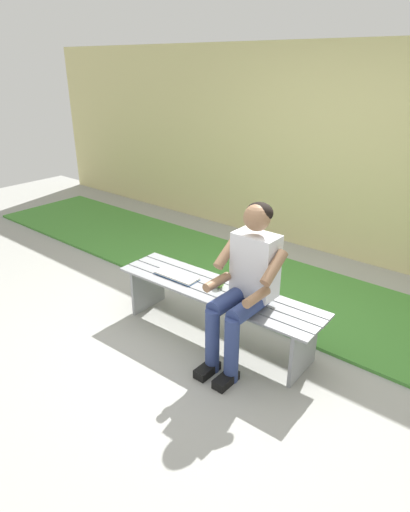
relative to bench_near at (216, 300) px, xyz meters
name	(u,v)px	position (x,y,z in m)	size (l,w,h in m)	color
ground_plane	(40,339)	(1.17, 1.00, -0.38)	(10.00, 7.00, 0.04)	#9E9E99
grass_strip	(281,289)	(0.00, -1.08, -0.34)	(9.00, 1.41, 0.03)	#478C38
brick_wall	(310,150)	(0.50, -2.44, 0.85)	(9.50, 0.24, 2.42)	#D1C684
bench_near	(216,300)	(0.00, 0.00, 0.00)	(1.88, 0.52, 0.46)	gray
person_seated	(246,280)	(-0.35, 0.10, 0.34)	(0.50, 0.69, 1.27)	silver
apple	(219,283)	(0.00, -0.04, 0.15)	(0.08, 0.08, 0.08)	#72B738
book_open	(177,276)	(0.41, 0.05, 0.12)	(0.42, 0.17, 0.02)	white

